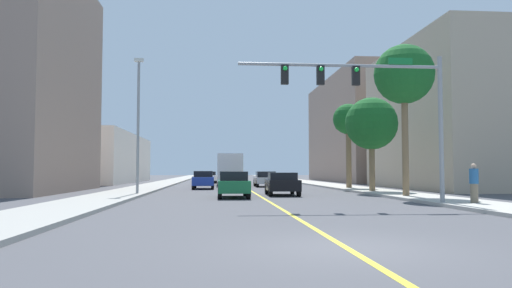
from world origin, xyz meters
name	(u,v)px	position (x,y,z in m)	size (l,w,h in m)	color
ground	(241,185)	(0.00, 42.00, 0.00)	(192.00, 192.00, 0.00)	#47474C
sidewalk_left	(160,184)	(-8.51, 42.00, 0.07)	(3.21, 168.00, 0.15)	#9E9B93
sidewalk_right	(319,184)	(8.51, 42.00, 0.07)	(3.21, 168.00, 0.15)	#B2ADA3
lane_marking_center	(241,185)	(0.00, 42.00, 0.00)	(0.16, 144.00, 0.01)	yellow
building_left_far	(85,159)	(-19.07, 52.32, 3.01)	(12.59, 26.53, 6.02)	silver
building_right_near	(479,117)	(19.75, 29.56, 6.08)	(13.95, 18.02, 12.16)	tan
building_right_far	(379,130)	(20.19, 55.90, 7.15)	(14.83, 27.13, 14.31)	gray
traffic_signal_mast	(375,93)	(4.31, 10.87, 4.94)	(9.11, 0.36, 6.48)	gray
street_lamp	(138,118)	(-7.41, 20.25, 4.73)	(0.56, 0.28, 8.31)	gray
palm_near	(404,76)	(7.87, 16.31, 6.85)	(3.33, 3.33, 8.45)	brown
palm_mid	(371,124)	(7.98, 22.42, 4.71)	(3.57, 3.57, 6.39)	brown
palm_far	(348,121)	(8.08, 28.53, 5.53)	(2.48, 2.48, 6.80)	brown
car_green	(233,184)	(-1.65, 17.75, 0.76)	(1.77, 4.31, 1.48)	#196638
car_gray	(203,178)	(-4.02, 40.38, 0.72)	(1.94, 4.54, 1.34)	slate
car_white	(209,177)	(-3.52, 48.23, 0.73)	(2.01, 4.55, 1.39)	white
car_black	(282,183)	(1.45, 19.96, 0.74)	(1.99, 4.07, 1.41)	black
car_silver	(265,179)	(1.99, 35.40, 0.74)	(1.98, 4.55, 1.43)	#BCBCC1
car_blue	(203,180)	(-3.67, 30.63, 0.76)	(1.76, 4.41, 1.48)	#1E389E
delivery_truck	(229,169)	(-1.30, 39.24, 1.66)	(2.40, 8.93, 3.12)	silver
pedestrian	(474,183)	(8.47, 10.32, 1.00)	(0.38, 0.38, 1.70)	#726651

